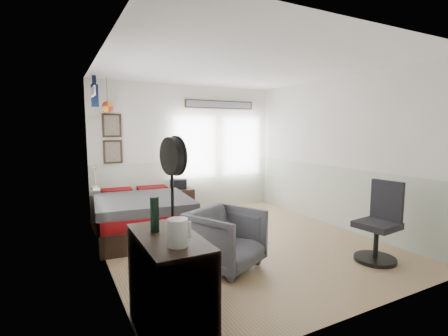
% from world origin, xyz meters
% --- Properties ---
extents(ground_plane, '(4.00, 4.50, 0.01)m').
position_xyz_m(ground_plane, '(0.00, 0.00, -0.01)').
color(ground_plane, '#936F4D').
extents(room_shell, '(4.02, 4.52, 2.71)m').
position_xyz_m(room_shell, '(-0.08, 0.19, 1.61)').
color(room_shell, beige).
rests_on(room_shell, ground_plane).
extents(wall_decor, '(3.55, 1.32, 1.44)m').
position_xyz_m(wall_decor, '(-1.10, 1.96, 2.10)').
color(wall_decor, '#392817').
rests_on(wall_decor, room_shell).
extents(bed, '(1.61, 2.16, 0.65)m').
position_xyz_m(bed, '(-1.27, 1.22, 0.32)').
color(bed, black).
rests_on(bed, ground_plane).
extents(dresser, '(0.48, 1.00, 0.90)m').
position_xyz_m(dresser, '(-1.74, -1.73, 0.45)').
color(dresser, black).
rests_on(dresser, ground_plane).
extents(armchair, '(1.09, 1.10, 0.75)m').
position_xyz_m(armchair, '(-0.64, -0.69, 0.38)').
color(armchair, '#494952').
rests_on(armchair, ground_plane).
extents(nightstand, '(0.57, 0.46, 0.55)m').
position_xyz_m(nightstand, '(-0.30, 2.05, 0.28)').
color(nightstand, black).
rests_on(nightstand, ground_plane).
extents(task_chair, '(0.54, 0.54, 1.09)m').
position_xyz_m(task_chair, '(1.30, -1.46, 0.44)').
color(task_chair, black).
rests_on(task_chair, ground_plane).
extents(kettle, '(0.18, 0.16, 0.21)m').
position_xyz_m(kettle, '(-1.75, -1.99, 1.00)').
color(kettle, silver).
rests_on(kettle, dresser).
extents(bottle, '(0.08, 0.08, 0.30)m').
position_xyz_m(bottle, '(-1.81, -1.57, 1.05)').
color(bottle, black).
rests_on(bottle, dresser).
extents(stand_fan, '(0.14, 0.34, 0.83)m').
position_xyz_m(stand_fan, '(-1.67, -1.67, 1.54)').
color(stand_fan, black).
rests_on(stand_fan, dresser).
extents(black_bag, '(0.40, 0.34, 0.20)m').
position_xyz_m(black_bag, '(-0.30, 2.05, 0.65)').
color(black_bag, black).
rests_on(black_bag, nightstand).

